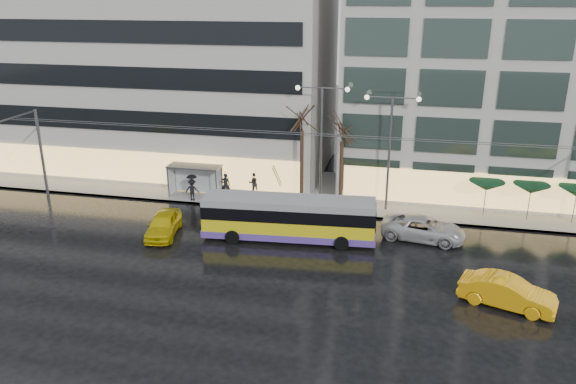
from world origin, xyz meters
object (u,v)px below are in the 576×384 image
(trolleybus, at_px, (289,220))
(street_lamp_near, at_px, (321,130))
(bus_shelter, at_px, (191,173))
(taxi_a, at_px, (164,224))

(trolleybus, height_order, street_lamp_near, street_lamp_near)
(trolleybus, relative_size, bus_shelter, 2.73)
(trolleybus, bearing_deg, street_lamp_near, 81.17)
(bus_shelter, height_order, street_lamp_near, street_lamp_near)
(trolleybus, distance_m, bus_shelter, 11.39)
(trolleybus, relative_size, street_lamp_near, 1.27)
(bus_shelter, xyz_separation_m, street_lamp_near, (10.38, 0.11, 4.03))
(street_lamp_near, bearing_deg, bus_shelter, -179.37)
(bus_shelter, height_order, taxi_a, bus_shelter)
(street_lamp_near, distance_m, taxi_a, 13.24)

